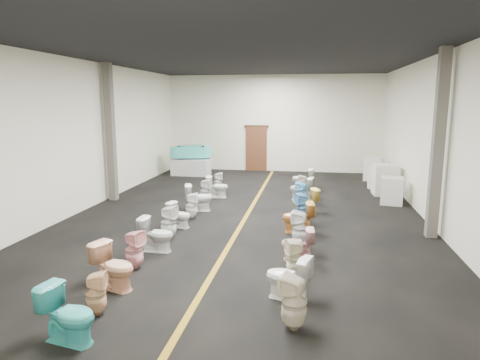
% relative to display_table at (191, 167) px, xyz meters
% --- Properties ---
extents(floor, '(16.00, 16.00, 0.00)m').
position_rel_display_table_xyz_m(floor, '(3.53, -6.18, -0.37)').
color(floor, black).
rests_on(floor, ground).
extents(ceiling, '(16.00, 16.00, 0.00)m').
position_rel_display_table_xyz_m(ceiling, '(3.53, -6.18, 4.13)').
color(ceiling, black).
rests_on(ceiling, ground).
extents(wall_back, '(10.00, 0.00, 10.00)m').
position_rel_display_table_xyz_m(wall_back, '(3.53, 1.82, 1.88)').
color(wall_back, silver).
rests_on(wall_back, ground).
extents(wall_front, '(10.00, 0.00, 10.00)m').
position_rel_display_table_xyz_m(wall_front, '(3.53, -14.18, 1.88)').
color(wall_front, silver).
rests_on(wall_front, ground).
extents(wall_left, '(0.00, 16.00, 16.00)m').
position_rel_display_table_xyz_m(wall_left, '(-1.47, -6.18, 1.88)').
color(wall_left, silver).
rests_on(wall_left, ground).
extents(wall_right, '(0.00, 16.00, 16.00)m').
position_rel_display_table_xyz_m(wall_right, '(8.53, -6.18, 1.88)').
color(wall_right, silver).
rests_on(wall_right, ground).
extents(aisle_stripe, '(0.12, 15.60, 0.01)m').
position_rel_display_table_xyz_m(aisle_stripe, '(3.53, -6.18, -0.37)').
color(aisle_stripe, '#986E16').
rests_on(aisle_stripe, floor).
extents(back_door, '(1.00, 0.10, 2.10)m').
position_rel_display_table_xyz_m(back_door, '(2.73, 1.76, 0.68)').
color(back_door, '#562D19').
rests_on(back_door, floor).
extents(door_frame, '(1.15, 0.08, 0.10)m').
position_rel_display_table_xyz_m(door_frame, '(2.73, 1.77, 1.75)').
color(door_frame, '#331C11').
rests_on(door_frame, back_door).
extents(column_left, '(0.25, 0.25, 4.50)m').
position_rel_display_table_xyz_m(column_left, '(-1.22, -5.18, 1.88)').
color(column_left, '#59544C').
rests_on(column_left, floor).
extents(column_right, '(0.25, 0.25, 4.50)m').
position_rel_display_table_xyz_m(column_right, '(8.28, -7.68, 1.88)').
color(column_right, '#59544C').
rests_on(column_right, floor).
extents(display_table, '(1.68, 0.87, 0.74)m').
position_rel_display_table_xyz_m(display_table, '(0.00, 0.00, 0.00)').
color(display_table, silver).
rests_on(display_table, floor).
extents(bathtub, '(1.82, 0.98, 0.55)m').
position_rel_display_table_xyz_m(bathtub, '(-0.00, 0.00, 0.70)').
color(bathtub, '#46CABE').
rests_on(bathtub, display_table).
extents(appliance_crate_a, '(0.78, 0.78, 0.87)m').
position_rel_display_table_xyz_m(appliance_crate_a, '(7.93, -4.26, 0.07)').
color(appliance_crate_a, silver).
rests_on(appliance_crate_a, floor).
extents(appliance_crate_b, '(0.83, 0.83, 1.09)m').
position_rel_display_table_xyz_m(appliance_crate_b, '(7.93, -2.85, 0.17)').
color(appliance_crate_b, silver).
rests_on(appliance_crate_b, floor).
extents(appliance_crate_c, '(0.91, 0.91, 0.81)m').
position_rel_display_table_xyz_m(appliance_crate_c, '(7.93, -1.96, 0.03)').
color(appliance_crate_c, beige).
rests_on(appliance_crate_c, floor).
extents(appliance_crate_d, '(0.90, 0.90, 0.98)m').
position_rel_display_table_xyz_m(appliance_crate_d, '(7.93, -0.04, 0.12)').
color(appliance_crate_d, silver).
rests_on(appliance_crate_d, floor).
extents(toilet_left_0, '(0.87, 0.60, 0.81)m').
position_rel_display_table_xyz_m(toilet_left_0, '(2.14, -13.46, 0.04)').
color(toilet_left_0, '#36B0AE').
rests_on(toilet_left_0, floor).
extents(toilet_left_1, '(0.39, 0.38, 0.70)m').
position_rel_display_table_xyz_m(toilet_left_1, '(2.13, -12.68, -0.02)').
color(toilet_left_1, '#F0B88A').
rests_on(toilet_left_1, floor).
extents(toilet_left_2, '(0.91, 0.69, 0.83)m').
position_rel_display_table_xyz_m(toilet_left_2, '(1.97, -11.75, 0.04)').
color(toilet_left_2, '#F1B389').
rests_on(toilet_left_2, floor).
extents(toilet_left_3, '(0.46, 0.46, 0.79)m').
position_rel_display_table_xyz_m(toilet_left_3, '(1.95, -10.82, 0.03)').
color(toilet_left_3, '#FBAFB6').
rests_on(toilet_left_3, floor).
extents(toilet_left_4, '(0.77, 0.45, 0.77)m').
position_rel_display_table_xyz_m(toilet_left_4, '(2.03, -9.78, 0.02)').
color(toilet_left_4, silver).
rests_on(toilet_left_4, floor).
extents(toilet_left_5, '(0.42, 0.42, 0.83)m').
position_rel_display_table_xyz_m(toilet_left_5, '(2.01, -8.92, 0.04)').
color(toilet_left_5, silver).
rests_on(toilet_left_5, floor).
extents(toilet_left_6, '(0.73, 0.55, 0.66)m').
position_rel_display_table_xyz_m(toilet_left_6, '(1.96, -7.93, -0.04)').
color(toilet_left_6, white).
rests_on(toilet_left_6, floor).
extents(toilet_left_7, '(0.39, 0.38, 0.74)m').
position_rel_display_table_xyz_m(toilet_left_7, '(2.04, -7.04, 0.00)').
color(toilet_left_7, white).
rests_on(toilet_left_7, floor).
extents(toilet_left_8, '(0.89, 0.65, 0.82)m').
position_rel_display_table_xyz_m(toilet_left_8, '(2.01, -6.17, 0.04)').
color(toilet_left_8, white).
rests_on(toilet_left_8, floor).
extents(toilet_left_9, '(0.38, 0.37, 0.79)m').
position_rel_display_table_xyz_m(toilet_left_9, '(1.97, -5.16, 0.03)').
color(toilet_left_9, silver).
rests_on(toilet_left_9, floor).
extents(toilet_left_10, '(0.78, 0.49, 0.75)m').
position_rel_display_table_xyz_m(toilet_left_10, '(2.16, -4.27, 0.01)').
color(toilet_left_10, white).
rests_on(toilet_left_10, floor).
extents(toilet_left_11, '(0.41, 0.41, 0.72)m').
position_rel_display_table_xyz_m(toilet_left_11, '(1.98, -3.35, -0.01)').
color(toilet_left_11, silver).
rests_on(toilet_left_11, floor).
extents(toilet_right_0, '(0.48, 0.48, 0.82)m').
position_rel_display_table_xyz_m(toilet_right_0, '(5.16, -12.60, 0.04)').
color(toilet_right_0, beige).
rests_on(toilet_right_0, floor).
extents(toilet_right_1, '(0.85, 0.63, 0.77)m').
position_rel_display_table_xyz_m(toilet_right_1, '(5.02, -11.65, 0.02)').
color(toilet_right_1, white).
rests_on(toilet_right_1, floor).
extents(toilet_right_2, '(0.44, 0.44, 0.74)m').
position_rel_display_table_xyz_m(toilet_right_2, '(5.10, -10.71, -0.00)').
color(toilet_right_2, beige).
rests_on(toilet_right_2, floor).
extents(toilet_right_3, '(0.71, 0.44, 0.69)m').
position_rel_display_table_xyz_m(toilet_right_3, '(5.11, -9.79, -0.03)').
color(toilet_right_3, '#D5969A').
rests_on(toilet_right_3, floor).
extents(toilet_right_4, '(0.43, 0.42, 0.81)m').
position_rel_display_table_xyz_m(toilet_right_4, '(5.13, -8.85, 0.04)').
color(toilet_right_4, silver).
rests_on(toilet_right_4, floor).
extents(toilet_right_5, '(0.82, 0.53, 0.79)m').
position_rel_display_table_xyz_m(toilet_right_5, '(5.05, -7.88, 0.03)').
color(toilet_right_5, '#CD8136').
rests_on(toilet_right_5, floor).
extents(toilet_right_6, '(0.50, 0.49, 0.83)m').
position_rel_display_table_xyz_m(toilet_right_6, '(5.14, -6.96, 0.04)').
color(toilet_right_6, '#69AED9').
rests_on(toilet_right_6, floor).
extents(toilet_right_7, '(0.86, 0.66, 0.77)m').
position_rel_display_table_xyz_m(toilet_right_7, '(5.20, -6.08, 0.02)').
color(toilet_right_7, '#EBC754').
rests_on(toilet_right_7, floor).
extents(toilet_right_8, '(0.47, 0.46, 0.78)m').
position_rel_display_table_xyz_m(toilet_right_8, '(5.08, -5.06, 0.02)').
color(toilet_right_8, '#71C6EF').
rests_on(toilet_right_8, floor).
extents(toilet_right_9, '(0.84, 0.56, 0.80)m').
position_rel_display_table_xyz_m(toilet_right_9, '(5.05, -4.25, 0.03)').
color(toilet_right_9, silver).
rests_on(toilet_right_9, floor).
extents(toilet_right_10, '(0.34, 0.33, 0.69)m').
position_rel_display_table_xyz_m(toilet_right_10, '(5.07, -3.23, -0.02)').
color(toilet_right_10, beige).
rests_on(toilet_right_10, floor).
extents(toilet_right_11, '(0.83, 0.52, 0.81)m').
position_rel_display_table_xyz_m(toilet_right_11, '(5.05, -2.40, 0.04)').
color(toilet_right_11, white).
rests_on(toilet_right_11, floor).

